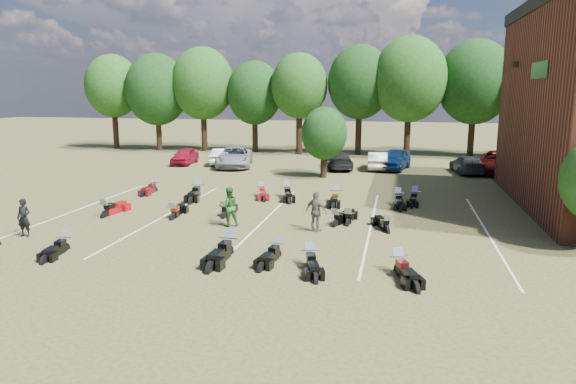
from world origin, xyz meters
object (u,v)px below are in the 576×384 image
(car_4, at_px, (394,159))
(motorcycle_14, at_px, (155,192))
(car_0, at_px, (185,156))
(motorcycle_7, at_px, (106,217))
(person_grey, at_px, (316,212))
(person_green, at_px, (229,207))
(motorcycle_3, at_px, (310,266))
(person_black, at_px, (24,218))

(car_4, distance_m, motorcycle_14, 18.55)
(car_0, distance_m, motorcycle_7, 17.98)
(car_0, height_order, motorcycle_7, car_0)
(person_grey, relative_size, motorcycle_14, 0.85)
(motorcycle_7, bearing_deg, person_green, -178.04)
(motorcycle_3, xyz_separation_m, motorcycle_7, (-10.94, 4.85, 0.00))
(person_grey, xyz_separation_m, motorcycle_14, (-10.99, 6.68, -0.89))
(car_0, relative_size, person_grey, 2.19)
(motorcycle_3, bearing_deg, motorcycle_14, 118.89)
(car_4, bearing_deg, motorcycle_3, -83.52)
(person_grey, bearing_deg, car_0, -28.74)
(car_4, xyz_separation_m, person_green, (-7.10, -18.68, 0.10))
(car_4, height_order, person_grey, person_grey)
(car_4, bearing_deg, person_green, -97.92)
(car_4, height_order, motorcycle_14, car_4)
(person_grey, xyz_separation_m, motorcycle_7, (-10.45, 0.39, -0.89))
(motorcycle_7, height_order, motorcycle_14, motorcycle_7)
(car_0, height_order, person_grey, person_grey)
(person_black, relative_size, person_green, 0.90)
(car_4, relative_size, person_green, 2.60)
(person_grey, distance_m, motorcycle_7, 10.49)
(person_black, height_order, motorcycle_3, person_black)
(car_4, height_order, motorcycle_3, car_4)
(motorcycle_3, bearing_deg, car_0, 105.70)
(car_4, distance_m, person_grey, 18.98)
(car_4, relative_size, person_grey, 2.63)
(person_black, height_order, motorcycle_7, person_black)
(car_0, relative_size, person_green, 2.16)
(person_green, distance_m, motorcycle_3, 6.43)
(person_black, bearing_deg, motorcycle_14, 82.95)
(motorcycle_3, bearing_deg, car_4, 66.63)
(motorcycle_7, distance_m, motorcycle_14, 6.32)
(car_4, distance_m, motorcycle_3, 23.35)
(person_grey, distance_m, motorcycle_3, 4.58)
(car_0, xyz_separation_m, person_black, (2.05, -21.42, 0.15))
(person_black, distance_m, motorcycle_14, 10.16)
(motorcycle_7, bearing_deg, person_black, 74.58)
(person_grey, height_order, motorcycle_14, person_grey)
(person_green, relative_size, person_grey, 1.01)
(person_green, relative_size, motorcycle_14, 0.86)
(person_black, xyz_separation_m, motorcycle_3, (12.35, -1.06, -0.82))
(person_grey, height_order, motorcycle_3, person_grey)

